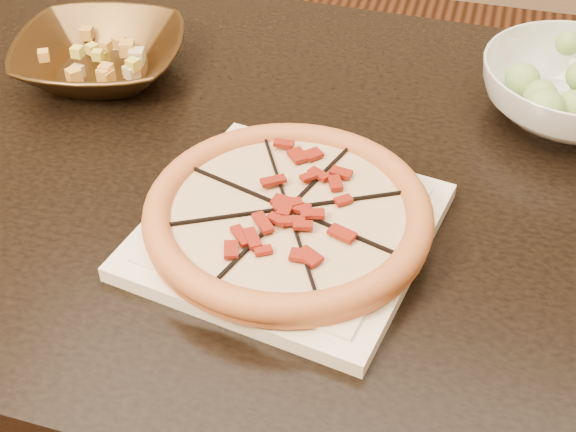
# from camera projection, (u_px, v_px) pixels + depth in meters

# --- Properties ---
(dining_table) EXTENTS (1.34, 0.88, 0.75)m
(dining_table) POSITION_uv_depth(u_px,v_px,m) (253.00, 220.00, 1.07)
(dining_table) COLOR black
(dining_table) RESTS_ON floor
(plate) EXTENTS (0.34, 0.34, 0.02)m
(plate) POSITION_uv_depth(u_px,v_px,m) (288.00, 229.00, 0.88)
(plate) COLOR beige
(plate) RESTS_ON dining_table
(pizza) EXTENTS (0.31, 0.31, 0.03)m
(pizza) POSITION_uv_depth(u_px,v_px,m) (288.00, 213.00, 0.86)
(pizza) COLOR #C2693C
(pizza) RESTS_ON plate
(bronze_bowl) EXTENTS (0.28, 0.28, 0.06)m
(bronze_bowl) POSITION_uv_depth(u_px,v_px,m) (101.00, 57.00, 1.12)
(bronze_bowl) COLOR #4C341A
(bronze_bowl) RESTS_ON dining_table
(mixed_dish) EXTENTS (0.10, 0.11, 0.03)m
(mixed_dish) POSITION_uv_depth(u_px,v_px,m) (95.00, 29.00, 1.09)
(mixed_dish) COLOR tan
(mixed_dish) RESTS_ON bronze_bowl
(salad_bowl) EXTENTS (0.24, 0.24, 0.08)m
(salad_bowl) POSITION_uv_depth(u_px,v_px,m) (573.00, 91.00, 1.04)
(salad_bowl) COLOR white
(salad_bowl) RESTS_ON dining_table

